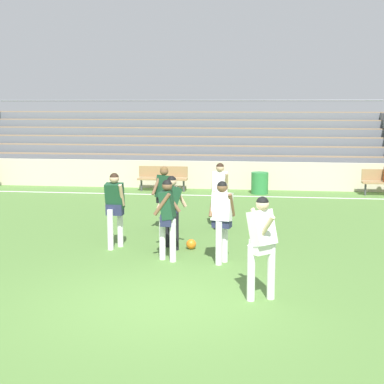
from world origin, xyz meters
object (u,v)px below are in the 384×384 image
object	(u,v)px
trash_bin	(260,183)
player_dark_deep_cover	(167,213)
player_white_wide_left	(222,215)
player_dark_wide_right	(115,204)
player_white_trailing_run	(262,239)
bleacher_stand	(176,144)
player_dark_pressing_high	(164,193)
player_dark_on_ball	(172,206)
bench_near_wall_gap	(163,176)
player_white_overlapping	(220,190)
soccer_ball	(191,244)

from	to	relation	value
trash_bin	player_dark_deep_cover	distance (m)	9.19
trash_bin	player_white_wide_left	bearing A→B (deg)	-94.11
player_dark_wide_right	player_white_trailing_run	size ratio (longest dim) A/B	0.98
bleacher_stand	player_white_trailing_run	bearing A→B (deg)	-76.06
trash_bin	player_dark_wide_right	distance (m)	8.74
player_dark_wide_right	player_dark_pressing_high	bearing A→B (deg)	67.66
player_dark_on_ball	player_white_trailing_run	bearing A→B (deg)	-57.67
player_dark_wide_right	player_dark_pressing_high	xyz separation A→B (m)	(0.77, 1.87, -0.03)
bench_near_wall_gap	player_dark_deep_cover	world-z (taller)	player_dark_deep_cover
player_white_overlapping	player_dark_deep_cover	xyz separation A→B (m)	(-0.81, -3.16, -0.02)
player_white_trailing_run	player_white_wide_left	bearing A→B (deg)	111.10
player_white_trailing_run	player_dark_pressing_high	world-z (taller)	player_white_trailing_run
player_white_wide_left	soccer_ball	size ratio (longest dim) A/B	7.55
player_white_trailing_run	player_dark_pressing_high	distance (m)	5.43
bench_near_wall_gap	soccer_ball	world-z (taller)	bench_near_wall_gap
player_dark_deep_cover	player_white_wide_left	world-z (taller)	same
trash_bin	player_white_overlapping	distance (m)	5.95
player_dark_on_ball	player_dark_pressing_high	bearing A→B (deg)	105.34
trash_bin	player_dark_deep_cover	size ratio (longest dim) A/B	0.46
bench_near_wall_gap	trash_bin	bearing A→B (deg)	-3.12
player_dark_on_ball	player_white_wide_left	size ratio (longest dim) A/B	0.97
player_dark_wide_right	player_dark_pressing_high	size ratio (longest dim) A/B	1.03
player_white_trailing_run	soccer_ball	xyz separation A→B (m)	(-1.55, 3.11, -0.91)
trash_bin	player_white_overlapping	size ratio (longest dim) A/B	0.45
bench_near_wall_gap	player_white_wide_left	world-z (taller)	player_white_wide_left
bench_near_wall_gap	player_dark_on_ball	distance (m)	8.38
player_white_wide_left	player_dark_pressing_high	xyz separation A→B (m)	(-1.65, 2.77, -0.02)
soccer_ball	player_white_overlapping	bearing A→B (deg)	78.27
player_white_overlapping	player_dark_pressing_high	distance (m)	1.43
bench_near_wall_gap	player_dark_wide_right	distance (m)	8.37
player_white_trailing_run	player_dark_on_ball	bearing A→B (deg)	122.33
player_white_trailing_run	bench_near_wall_gap	bearing A→B (deg)	107.90
bench_near_wall_gap	player_white_wide_left	xyz separation A→B (m)	(2.86, -9.25, 0.44)
player_dark_wide_right	player_dark_deep_cover	size ratio (longest dim) A/B	1.01
player_dark_deep_cover	player_dark_wide_right	bearing A→B (deg)	147.17
player_white_wide_left	soccer_ball	xyz separation A→B (m)	(-0.75, 1.04, -0.88)
player_dark_deep_cover	player_white_overlapping	bearing A→B (deg)	75.63
bench_near_wall_gap	soccer_ball	size ratio (longest dim) A/B	8.18
player_dark_pressing_high	player_white_trailing_run	bearing A→B (deg)	-63.19
player_dark_pressing_high	soccer_ball	distance (m)	2.13
player_dark_pressing_high	soccer_ball	bearing A→B (deg)	-62.57
bench_near_wall_gap	player_white_overlapping	bearing A→B (deg)	-66.98
player_dark_on_ball	player_white_overlapping	xyz separation A→B (m)	(0.88, 2.17, 0.05)
bleacher_stand	player_dark_on_ball	distance (m)	12.37
player_dark_wide_right	soccer_ball	world-z (taller)	player_dark_wide_right
player_white_trailing_run	player_white_overlapping	bearing A→B (deg)	101.69
bench_near_wall_gap	player_white_overlapping	distance (m)	6.57
player_dark_on_ball	player_white_wide_left	world-z (taller)	player_white_wide_left
player_white_wide_left	soccer_ball	bearing A→B (deg)	125.74
player_white_wide_left	player_white_trailing_run	world-z (taller)	player_white_trailing_run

